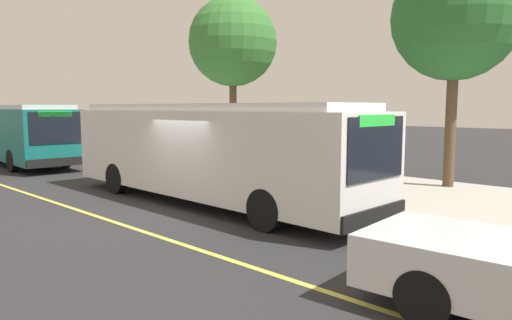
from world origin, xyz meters
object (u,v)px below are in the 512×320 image
waiting_bench (299,166)px  transit_bus_main (208,149)px  route_sign_post (317,136)px  pedestrian_commuter (248,153)px  transit_bus_second (15,131)px

waiting_bench → transit_bus_main: bearing=-83.7°
waiting_bench → route_sign_post: route_sign_post is taller
pedestrian_commuter → waiting_bench: bearing=45.4°
transit_bus_main → transit_bus_second: size_ratio=0.96×
transit_bus_main → waiting_bench: size_ratio=7.09×
transit_bus_second → waiting_bench: transit_bus_second is taller
transit_bus_main → route_sign_post: size_ratio=4.05×
transit_bus_main → waiting_bench: 5.08m
waiting_bench → pedestrian_commuter: bearing=-134.6°
transit_bus_main → waiting_bench: bearing=96.3°
transit_bus_second → waiting_bench: size_ratio=7.37×
route_sign_post → pedestrian_commuter: 3.99m
transit_bus_main → transit_bus_second: (-14.95, -0.22, 0.00)m
transit_bus_main → pedestrian_commuter: size_ratio=6.71×
transit_bus_main → pedestrian_commuter: (-1.89, 3.58, -0.50)m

